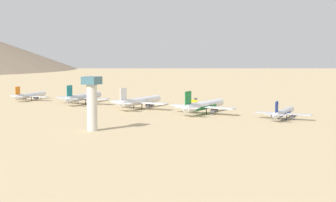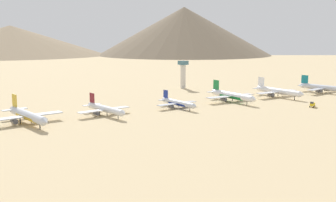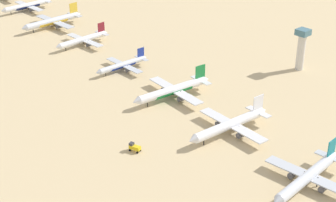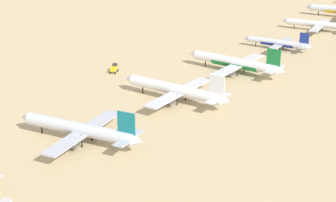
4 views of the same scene
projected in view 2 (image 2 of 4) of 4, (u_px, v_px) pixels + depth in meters
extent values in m
plane|color=tan|center=(177.00, 108.00, 279.30)|extent=(2339.36, 2339.36, 0.00)
cylinder|color=silver|center=(27.00, 115.00, 229.14)|extent=(43.89, 5.97, 4.62)
cone|color=silver|center=(45.00, 122.00, 211.06)|extent=(4.03, 4.65, 4.53)
cone|color=silver|center=(12.00, 109.00, 247.04)|extent=(3.53, 4.26, 4.16)
cube|color=gold|center=(15.00, 101.00, 242.86)|extent=(6.70, 0.63, 8.51)
cube|color=#B6BBC5|center=(15.00, 109.00, 244.20)|extent=(4.34, 14.70, 0.44)
cube|color=#B6BBC5|center=(26.00, 116.00, 230.65)|extent=(7.35, 41.51, 0.55)
cylinder|color=#4C4C54|center=(40.00, 118.00, 234.79)|extent=(5.19, 2.95, 2.80)
cylinder|color=#4C4C54|center=(14.00, 121.00, 225.57)|extent=(5.19, 2.95, 2.80)
cylinder|color=black|center=(40.00, 125.00, 216.96)|extent=(0.53, 0.53, 4.64)
cylinder|color=black|center=(31.00, 119.00, 233.89)|extent=(0.53, 0.53, 4.64)
cylinder|color=black|center=(20.00, 120.00, 229.89)|extent=(0.53, 0.53, 4.64)
cylinder|color=gold|center=(28.00, 116.00, 229.20)|extent=(24.21, 5.37, 4.63)
cylinder|color=silver|center=(105.00, 109.00, 253.04)|extent=(36.73, 5.12, 3.87)
cone|color=silver|center=(124.00, 114.00, 237.96)|extent=(3.38, 3.90, 3.79)
cone|color=silver|center=(89.00, 105.00, 267.96)|extent=(2.97, 3.57, 3.48)
cube|color=maroon|center=(92.00, 99.00, 264.48)|extent=(5.60, 0.55, 7.12)
cube|color=silver|center=(92.00, 105.00, 265.60)|extent=(3.67, 12.31, 0.37)
cube|color=silver|center=(104.00, 110.00, 254.30)|extent=(6.27, 34.74, 0.46)
cylinder|color=#4C4C54|center=(113.00, 111.00, 257.78)|extent=(4.35, 2.49, 2.34)
cylinder|color=#4C4C54|center=(96.00, 113.00, 250.03)|extent=(4.35, 2.49, 2.34)
cylinder|color=black|center=(118.00, 116.00, 242.88)|extent=(0.45, 0.45, 3.89)
cylinder|color=black|center=(107.00, 112.00, 257.01)|extent=(0.45, 0.45, 3.89)
cylinder|color=black|center=(100.00, 113.00, 253.65)|extent=(0.45, 0.45, 3.89)
cylinder|color=silver|center=(178.00, 103.00, 278.79)|extent=(32.56, 4.25, 3.43)
cone|color=silver|center=(195.00, 106.00, 264.77)|extent=(2.97, 3.43, 3.36)
cone|color=silver|center=(163.00, 100.00, 292.67)|extent=(2.60, 3.15, 3.09)
cube|color=navy|center=(166.00, 94.00, 289.46)|extent=(4.97, 0.44, 6.32)
cube|color=#B6BBC5|center=(165.00, 100.00, 290.47)|extent=(3.16, 10.90, 0.32)
cube|color=#B6BBC5|center=(177.00, 103.00, 279.96)|extent=(5.29, 30.79, 0.41)
cylinder|color=#4C4C54|center=(184.00, 105.00, 282.77)|extent=(3.84, 2.17, 2.08)
cylinder|color=#4C4C54|center=(171.00, 106.00, 276.40)|extent=(3.84, 2.17, 2.08)
cylinder|color=black|center=(190.00, 108.00, 269.33)|extent=(0.40, 0.40, 3.45)
cylinder|color=black|center=(179.00, 105.00, 282.29)|extent=(0.40, 0.40, 3.45)
cylinder|color=black|center=(173.00, 106.00, 279.53)|extent=(0.40, 0.40, 3.45)
cylinder|color=navy|center=(178.00, 103.00, 278.83)|extent=(17.95, 3.89, 3.44)
cylinder|color=white|center=(232.00, 95.00, 304.71)|extent=(43.35, 9.40, 4.55)
cone|color=white|center=(254.00, 99.00, 284.96)|extent=(4.31, 4.86, 4.46)
cone|color=white|center=(213.00, 92.00, 324.26)|extent=(3.80, 4.45, 4.10)
cube|color=#197A38|center=(216.00, 85.00, 319.79)|extent=(6.59, 1.16, 8.38)
cube|color=silver|center=(215.00, 92.00, 321.17)|extent=(5.43, 14.71, 0.43)
cube|color=silver|center=(230.00, 96.00, 306.35)|extent=(10.56, 41.13, 0.54)
cylinder|color=#4C4C54|center=(239.00, 98.00, 309.51)|extent=(5.31, 3.31, 2.75)
cylinder|color=#4C4C54|center=(223.00, 99.00, 302.10)|extent=(5.31, 3.31, 2.75)
cylinder|color=black|center=(247.00, 102.00, 291.36)|extent=(0.53, 0.53, 4.57)
cylinder|color=black|center=(232.00, 98.00, 309.27)|extent=(0.53, 0.53, 4.57)
cylinder|color=black|center=(226.00, 99.00, 306.06)|extent=(0.53, 0.53, 4.57)
cylinder|color=#197A38|center=(232.00, 96.00, 304.76)|extent=(24.07, 7.21, 4.56)
cylinder|color=white|center=(278.00, 91.00, 327.63)|extent=(43.01, 8.05, 4.52)
cone|color=white|center=(302.00, 95.00, 308.40)|extent=(4.16, 4.73, 4.43)
cone|color=white|center=(257.00, 88.00, 346.66)|extent=(3.65, 4.33, 4.06)
cube|color=white|center=(261.00, 82.00, 342.29)|extent=(6.55, 0.96, 8.32)
cube|color=silver|center=(260.00, 88.00, 343.65)|extent=(4.97, 14.53, 0.43)
cube|color=silver|center=(277.00, 92.00, 329.23)|extent=(9.27, 40.76, 0.53)
cylinder|color=#4C4C54|center=(283.00, 93.00, 332.56)|extent=(5.20, 3.14, 2.73)
cylinder|color=#4C4C54|center=(271.00, 95.00, 324.84)|extent=(5.20, 3.14, 2.73)
cylinder|color=black|center=(295.00, 97.00, 314.64)|extent=(0.52, 0.52, 4.54)
cylinder|color=black|center=(278.00, 94.00, 332.19)|extent=(0.52, 0.52, 4.54)
cylinder|color=black|center=(273.00, 94.00, 328.84)|extent=(0.52, 0.52, 4.54)
cylinder|color=silver|center=(324.00, 88.00, 350.28)|extent=(41.84, 7.15, 4.40)
cone|color=silver|center=(300.00, 85.00, 366.79)|extent=(3.49, 4.16, 3.96)
cube|color=#14727F|center=(305.00, 80.00, 362.91)|extent=(6.38, 0.83, 8.10)
cube|color=#B6BBC5|center=(304.00, 85.00, 364.17)|extent=(4.61, 14.10, 0.42)
cube|color=#B6BBC5|center=(322.00, 88.00, 351.68)|extent=(8.38, 39.63, 0.52)
cylinder|color=#4C4C54|center=(327.00, 90.00, 355.82)|extent=(5.02, 2.98, 2.66)
cylinder|color=#4C4C54|center=(319.00, 91.00, 346.68)|extent=(5.02, 2.98, 2.66)
cylinder|color=black|center=(322.00, 90.00, 354.81)|extent=(0.51, 0.51, 4.42)
cylinder|color=black|center=(319.00, 91.00, 350.85)|extent=(0.51, 0.51, 4.42)
cube|color=yellow|center=(313.00, 104.00, 283.57)|extent=(3.82, 5.66, 1.70)
cube|color=#333338|center=(312.00, 103.00, 281.95)|extent=(2.53, 2.36, 1.10)
cylinder|color=black|center=(313.00, 107.00, 281.54)|extent=(0.68, 1.15, 1.10)
cylinder|color=black|center=(310.00, 107.00, 282.80)|extent=(0.68, 1.15, 1.10)
cylinder|color=black|center=(315.00, 106.00, 284.79)|extent=(0.68, 1.15, 1.10)
cylinder|color=black|center=(311.00, 106.00, 286.05)|extent=(0.68, 1.15, 1.10)
cylinder|color=beige|center=(183.00, 76.00, 382.62)|extent=(4.80, 4.80, 21.79)
cube|color=#3F6B7A|center=(183.00, 63.00, 380.60)|extent=(7.20, 7.20, 3.60)
cone|color=#8C775B|center=(11.00, 40.00, 1007.79)|extent=(482.48, 482.48, 71.48)
cone|color=#70604C|center=(184.00, 31.00, 1008.26)|extent=(420.93, 420.93, 115.44)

